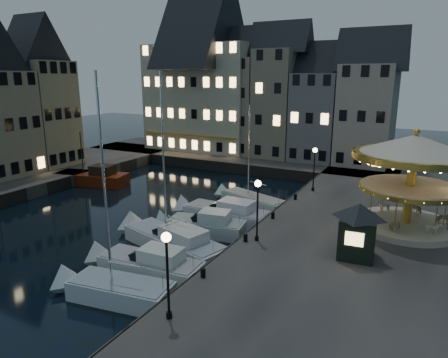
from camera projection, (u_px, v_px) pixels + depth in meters
The scene contains 30 objects.
ground at pixel (161, 243), 29.45m from camera, with size 160.00×160.00×0.00m, color black.
quay_east at pixel (374, 242), 28.06m from camera, with size 16.00×56.00×1.30m, color #474442.
quay_north at pixel (234, 158), 56.86m from camera, with size 44.00×12.00×1.30m, color #474442.
quaywall_e at pixel (268, 223), 31.69m from camera, with size 0.15×44.00×1.30m, color #47423A.
quaywall_n at pixel (227, 168), 50.82m from camera, with size 48.00×0.15×1.30m, color #47423A.
quaywall_w at pixel (25, 195), 39.17m from camera, with size 0.15×44.00×1.30m, color #47423A.
streetlamp_a at pixel (167, 263), 17.48m from camera, with size 0.44×0.44×4.17m.
streetlamp_b at pixel (258, 202), 26.03m from camera, with size 0.44×0.44×4.17m.
streetlamp_c at pixel (314, 163), 37.57m from camera, with size 0.44×0.44×4.17m.
bollard_a at pixel (203, 272), 21.78m from camera, with size 0.30×0.30×0.57m.
bollard_b at pixel (246, 237), 26.48m from camera, with size 0.30×0.30×0.57m.
bollard_c at pixel (273, 215), 30.75m from camera, with size 0.30×0.30×0.57m.
bollard_d at pixel (295, 196), 35.46m from camera, with size 0.30×0.30×0.57m.
townhouse_na at pixel (174, 104), 62.00m from camera, with size 5.50×8.00×12.80m.
townhouse_nb at pixel (204, 102), 59.40m from camera, with size 6.16×8.00×13.80m.
townhouse_nc at pixel (241, 99), 56.53m from camera, with size 6.82×8.00×14.80m.
townhouse_nd at pixel (279, 97), 53.80m from camera, with size 5.50×8.00×15.80m.
townhouse_ne at pixel (318, 109), 51.70m from camera, with size 6.16×8.00×12.80m.
townhouse_nf at pixel (368, 107), 48.83m from camera, with size 6.82×8.00×13.80m.
townhouse_wc at pixel (40, 106), 48.49m from camera, with size 8.80×5.50×14.20m.
hotel_corner at pixel (204, 91), 59.00m from camera, with size 17.60×9.00×16.80m.
motorboat_a at pixel (112, 290), 22.02m from camera, with size 6.87×3.12×11.32m.
motorboat_b at pixel (145, 265), 24.72m from camera, with size 7.70×2.63×2.15m.
motorboat_c at pixel (171, 240), 28.34m from camera, with size 9.63×4.84×12.83m.
motorboat_d at pixel (201, 226), 31.18m from camera, with size 7.08×3.35×2.15m.
motorboat_e at pixel (223, 213), 33.99m from camera, with size 8.52×2.71×2.15m.
motorboat_f at pixel (249, 200), 37.87m from camera, with size 7.75×4.33×10.42m.
red_fishing_boat at pixel (93, 178), 45.29m from camera, with size 8.60×4.55×6.15m.
carousel at pixel (413, 164), 27.73m from camera, with size 8.24×8.24×7.21m.
ticket_kiosk at pixel (359, 221), 23.73m from camera, with size 3.31×3.31×3.88m.
Camera 1 is at (16.90, -21.96, 11.98)m, focal length 32.00 mm.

